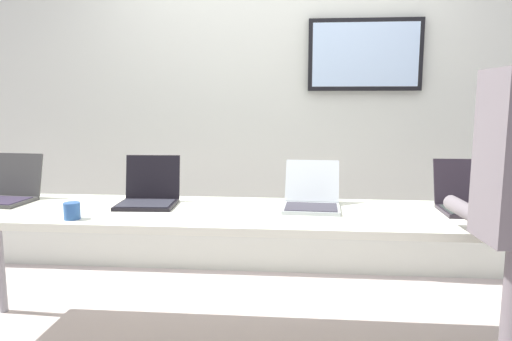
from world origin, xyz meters
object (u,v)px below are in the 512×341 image
(laptop_station_0, at_px, (7,191))
(coffee_mug, at_px, (72,211))
(laptop_station_3, at_px, (474,200))
(workbench, at_px, (260,219))
(laptop_station_2, at_px, (311,197))
(laptop_station_1, at_px, (149,194))

(laptop_station_0, bearing_deg, coffee_mug, -32.47)
(laptop_station_0, height_order, laptop_station_3, laptop_station_0)
(workbench, bearing_deg, laptop_station_3, 5.53)
(laptop_station_3, relative_size, coffee_mug, 4.41)
(laptop_station_2, bearing_deg, laptop_station_3, -0.27)
(workbench, relative_size, laptop_station_3, 9.52)
(workbench, bearing_deg, laptop_station_2, 22.61)
(laptop_station_2, distance_m, laptop_station_3, 0.87)
(workbench, distance_m, laptop_station_0, 1.52)
(laptop_station_1, bearing_deg, workbench, -9.85)
(workbench, height_order, coffee_mug, coffee_mug)
(laptop_station_1, height_order, laptop_station_3, laptop_station_1)
(workbench, height_order, laptop_station_2, laptop_station_2)
(coffee_mug, bearing_deg, laptop_station_2, 16.89)
(laptop_station_1, bearing_deg, laptop_station_0, 179.44)
(laptop_station_0, bearing_deg, laptop_station_2, -0.19)
(laptop_station_2, height_order, coffee_mug, laptop_station_2)
(laptop_station_1, xyz_separation_m, coffee_mug, (-0.28, -0.36, -0.02))
(laptop_station_2, distance_m, coffee_mug, 1.26)
(laptop_station_1, relative_size, laptop_station_2, 0.84)
(laptop_station_1, distance_m, coffee_mug, 0.46)
(laptop_station_0, bearing_deg, workbench, -4.58)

